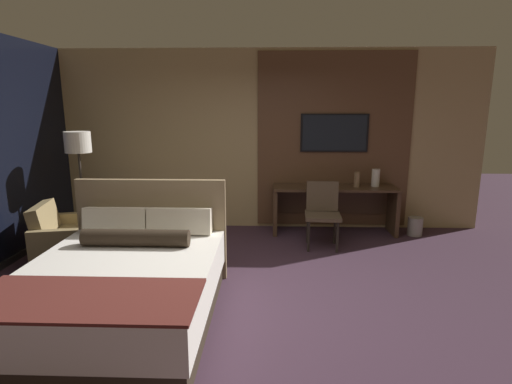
% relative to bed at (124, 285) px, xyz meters
% --- Properties ---
extents(ground_plane, '(16.00, 16.00, 0.00)m').
position_rel_bed_xyz_m(ground_plane, '(1.05, 0.40, -0.33)').
color(ground_plane, '#3D2838').
extents(wall_back_tv_panel, '(7.20, 0.09, 2.80)m').
position_rel_bed_xyz_m(wall_back_tv_panel, '(1.23, 3.00, 1.07)').
color(wall_back_tv_panel, tan).
rests_on(wall_back_tv_panel, ground_plane).
extents(bed, '(1.67, 2.08, 1.14)m').
position_rel_bed_xyz_m(bed, '(0.00, 0.00, 0.00)').
color(bed, '#33281E').
rests_on(bed, ground_plane).
extents(desk, '(1.88, 0.54, 0.73)m').
position_rel_bed_xyz_m(desk, '(2.32, 2.71, 0.17)').
color(desk, '#422D1E').
rests_on(desk, ground_plane).
extents(tv, '(1.04, 0.04, 0.59)m').
position_rel_bed_xyz_m(tv, '(2.32, 2.92, 1.20)').
color(tv, black).
extents(desk_chair, '(0.51, 0.50, 0.90)m').
position_rel_bed_xyz_m(desk_chair, '(2.06, 2.08, 0.21)').
color(desk_chair, '#4C3D2D').
rests_on(desk_chair, ground_plane).
extents(armchair_by_window, '(0.99, 1.01, 0.77)m').
position_rel_bed_xyz_m(armchair_by_window, '(-1.16, 1.36, -0.08)').
color(armchair_by_window, olive).
rests_on(armchair_by_window, ground_plane).
extents(floor_lamp, '(0.34, 0.34, 1.60)m').
position_rel_bed_xyz_m(floor_lamp, '(-1.25, 1.92, 1.01)').
color(floor_lamp, '#282623').
rests_on(floor_lamp, ground_plane).
extents(vase_tall, '(0.09, 0.09, 0.23)m').
position_rel_bed_xyz_m(vase_tall, '(2.64, 2.65, 0.51)').
color(vase_tall, '#846647').
rests_on(vase_tall, desk).
extents(vase_short, '(0.12, 0.12, 0.27)m').
position_rel_bed_xyz_m(vase_short, '(2.94, 2.72, 0.53)').
color(vase_short, silver).
rests_on(vase_short, desk).
extents(waste_bin, '(0.22, 0.22, 0.28)m').
position_rel_bed_xyz_m(waste_bin, '(3.55, 2.58, -0.19)').
color(waste_bin, gray).
rests_on(waste_bin, ground_plane).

